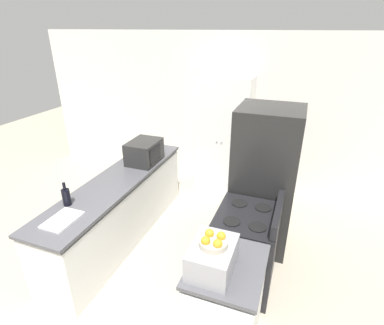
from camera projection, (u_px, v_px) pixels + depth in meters
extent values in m
cube|color=silver|center=(225.00, 113.00, 5.10)|extent=(7.00, 0.06, 2.60)
cube|color=silver|center=(120.00, 211.00, 3.99)|extent=(0.58, 2.57, 0.81)
cube|color=#4C4C51|center=(116.00, 181.00, 3.80)|extent=(0.60, 2.63, 0.04)
cube|color=silver|center=(225.00, 306.00, 2.64)|extent=(0.58, 0.71, 0.81)
cube|color=#4C4C51|center=(227.00, 266.00, 2.45)|extent=(0.60, 0.73, 0.04)
cube|color=white|center=(223.00, 137.00, 4.97)|extent=(0.86, 0.46, 1.96)
sphere|color=#B2B2B7|center=(217.00, 141.00, 4.78)|extent=(0.03, 0.03, 0.03)
sphere|color=#B2B2B7|center=(222.00, 142.00, 4.75)|extent=(0.03, 0.03, 0.03)
cube|color=black|center=(245.00, 249.00, 3.26)|extent=(0.64, 0.75, 0.88)
cube|color=black|center=(215.00, 249.00, 3.41)|extent=(0.02, 0.66, 0.49)
cube|color=black|center=(278.00, 214.00, 2.95)|extent=(0.06, 0.71, 0.16)
cylinder|color=black|center=(232.00, 221.00, 2.96)|extent=(0.17, 0.17, 0.01)
cylinder|color=black|center=(239.00, 203.00, 3.27)|extent=(0.17, 0.17, 0.01)
cylinder|color=black|center=(258.00, 227.00, 2.88)|extent=(0.17, 0.17, 0.01)
cylinder|color=black|center=(263.00, 208.00, 3.19)|extent=(0.17, 0.17, 0.01)
cube|color=black|center=(264.00, 180.00, 3.71)|extent=(0.74, 0.72, 1.83)
cylinder|color=gray|center=(230.00, 175.00, 3.62)|extent=(0.02, 0.02, 1.01)
cube|color=black|center=(144.00, 152.00, 4.21)|extent=(0.38, 0.50, 0.31)
cube|color=black|center=(155.00, 155.00, 4.12)|extent=(0.01, 0.31, 0.23)
cylinder|color=black|center=(66.00, 197.00, 3.21)|extent=(0.09, 0.09, 0.19)
cylinder|color=black|center=(64.00, 186.00, 3.16)|extent=(0.03, 0.03, 0.08)
cube|color=#939399|center=(212.00, 257.00, 2.35)|extent=(0.33, 0.44, 0.23)
cube|color=black|center=(192.00, 252.00, 2.40)|extent=(0.01, 0.31, 0.14)
cylinder|color=#B2A893|center=(213.00, 243.00, 2.29)|extent=(0.23, 0.23, 0.05)
sphere|color=orange|center=(221.00, 236.00, 2.30)|extent=(0.07, 0.07, 0.07)
sphere|color=orange|center=(209.00, 233.00, 2.33)|extent=(0.07, 0.07, 0.07)
sphere|color=orange|center=(206.00, 241.00, 2.25)|extent=(0.07, 0.07, 0.07)
sphere|color=orange|center=(218.00, 244.00, 2.22)|extent=(0.07, 0.07, 0.07)
cube|color=silver|center=(62.00, 220.00, 2.98)|extent=(0.25, 0.37, 0.02)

